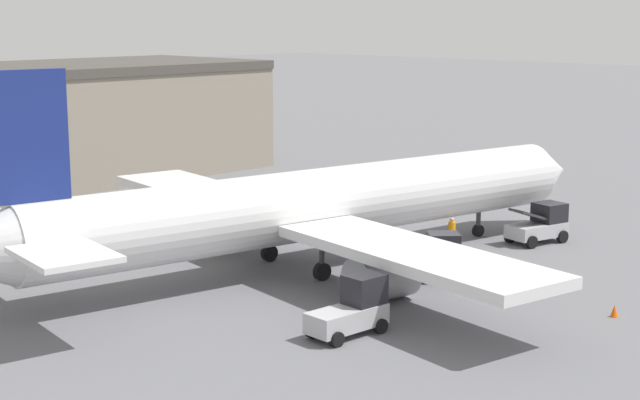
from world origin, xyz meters
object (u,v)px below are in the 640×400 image
at_px(airplane, 305,208).
at_px(safety_cone_near, 614,311).
at_px(pushback_tug, 430,260).
at_px(belt_loader_truck, 540,224).
at_px(baggage_tug, 353,309).
at_px(ground_crew_worker, 452,233).

distance_m(airplane, safety_cone_near, 16.23).
distance_m(airplane, pushback_tug, 7.01).
xyz_separation_m(pushback_tug, safety_cone_near, (0.87, -9.42, -0.81)).
bearing_deg(belt_loader_truck, airplane, 170.31).
height_order(airplane, safety_cone_near, airplane).
relative_size(baggage_tug, pushback_tug, 1.04).
relative_size(airplane, ground_crew_worker, 21.35).
height_order(ground_crew_worker, safety_cone_near, ground_crew_worker).
bearing_deg(belt_loader_truck, baggage_tug, -158.07).
distance_m(airplane, baggage_tug, 11.00).
bearing_deg(airplane, ground_crew_worker, -9.48).
height_order(belt_loader_truck, pushback_tug, pushback_tug).
bearing_deg(ground_crew_worker, pushback_tug, -162.76).
height_order(airplane, baggage_tug, airplane).
relative_size(airplane, belt_loader_truck, 10.25).
bearing_deg(belt_loader_truck, ground_crew_worker, 165.47).
bearing_deg(safety_cone_near, pushback_tug, 95.31).
bearing_deg(ground_crew_worker, safety_cone_near, -122.40).
bearing_deg(ground_crew_worker, baggage_tug, -168.60).
relative_size(pushback_tug, safety_cone_near, 6.39).
bearing_deg(safety_cone_near, airplane, 102.44).
bearing_deg(belt_loader_truck, pushback_tug, -164.59).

